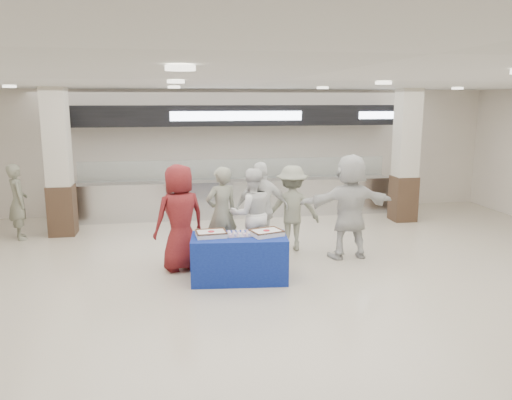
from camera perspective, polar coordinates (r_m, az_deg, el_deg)
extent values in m
plane|color=beige|center=(7.80, 2.88, -10.68)|extent=(14.00, 14.00, 0.00)
cube|color=silver|center=(12.80, -2.32, 0.19)|extent=(8.00, 0.80, 0.90)
cube|color=silver|center=(12.72, -2.34, 2.27)|extent=(8.00, 0.85, 0.04)
cube|color=white|center=(12.37, -2.17, 3.56)|extent=(7.60, 0.02, 0.50)
cube|color=black|center=(12.56, -2.40, 9.63)|extent=(8.40, 0.70, 0.50)
cube|color=white|center=(12.21, -2.18, 9.58)|extent=(3.20, 0.03, 0.22)
cube|color=white|center=(13.25, 14.57, 9.37)|extent=(1.40, 0.03, 0.18)
cube|color=#372519|center=(11.75, -21.26, -1.09)|extent=(0.55, 0.55, 1.10)
cube|color=beige|center=(11.54, -21.83, 6.70)|extent=(0.50, 0.50, 2.10)
cube|color=#372519|center=(12.79, 16.47, 0.18)|extent=(0.55, 0.55, 1.10)
cube|color=beige|center=(12.59, 16.88, 7.34)|extent=(0.50, 0.50, 2.10)
cube|color=navy|center=(8.25, -1.93, -6.66)|extent=(1.62, 0.93, 0.75)
cube|color=white|center=(8.15, -5.15, -3.90)|extent=(0.51, 0.41, 0.07)
cube|color=#4E2C16|center=(8.14, -5.16, -3.56)|extent=(0.51, 0.41, 0.02)
cylinder|color=red|center=(8.14, -5.16, -3.61)|extent=(0.11, 0.11, 0.01)
cube|color=white|center=(8.18, 1.21, -3.79)|extent=(0.58, 0.50, 0.08)
cube|color=#4E2C16|center=(8.17, 1.21, -3.45)|extent=(0.58, 0.50, 0.02)
cylinder|color=red|center=(8.17, 1.21, -3.50)|extent=(0.13, 0.13, 0.01)
cube|color=silver|center=(8.17, -1.95, -4.04)|extent=(0.38, 0.29, 0.01)
imported|color=maroon|center=(8.72, -8.70, -2.00)|extent=(1.07, 0.90, 1.86)
imported|color=gray|center=(9.25, -3.95, -1.51)|extent=(0.74, 0.62, 1.74)
imported|color=white|center=(9.25, -0.53, -1.60)|extent=(0.90, 0.74, 1.71)
imported|color=white|center=(9.46, 0.65, -1.02)|extent=(1.09, 0.55, 1.80)
imported|color=gray|center=(9.81, 4.13, -0.94)|extent=(1.16, 0.76, 1.68)
imported|color=silver|center=(9.43, 10.65, -0.73)|extent=(1.85, 0.68, 1.97)
imported|color=gray|center=(11.72, -25.55, -0.17)|extent=(0.59, 0.70, 1.62)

